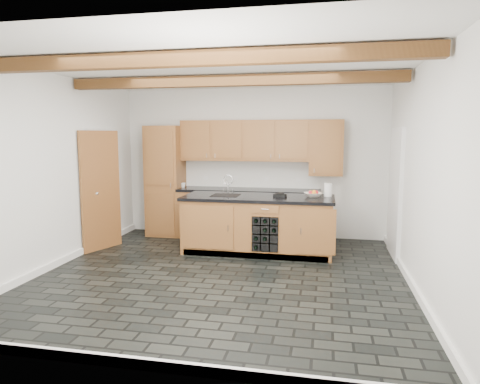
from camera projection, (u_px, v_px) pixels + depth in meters
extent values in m
plane|color=black|center=(222.00, 275.00, 5.92)|extent=(5.00, 5.00, 0.00)
plane|color=white|center=(253.00, 163.00, 8.17)|extent=(5.00, 0.00, 5.00)
plane|color=white|center=(55.00, 171.00, 6.23)|extent=(0.00, 5.00, 5.00)
plane|color=white|center=(419.00, 178.00, 5.25)|extent=(0.00, 5.00, 5.00)
plane|color=white|center=(221.00, 67.00, 5.56)|extent=(5.00, 5.00, 0.00)
cube|color=brown|center=(193.00, 59.00, 4.40)|extent=(4.90, 0.15, 0.15)
cube|color=brown|center=(231.00, 81.00, 6.15)|extent=(4.90, 0.15, 0.15)
cube|color=white|center=(61.00, 261.00, 6.40)|extent=(0.04, 5.00, 0.10)
cube|color=white|center=(411.00, 283.00, 5.43)|extent=(0.04, 5.00, 0.10)
cube|color=white|center=(150.00, 364.00, 3.51)|extent=(5.00, 0.04, 0.10)
cube|color=white|center=(103.00, 187.00, 7.53)|extent=(0.06, 0.94, 2.04)
cube|color=#9C6532|center=(101.00, 191.00, 7.17)|extent=(0.31, 0.77, 2.00)
cube|color=white|center=(396.00, 193.00, 6.77)|extent=(0.06, 0.98, 2.04)
cube|color=black|center=(397.00, 194.00, 6.76)|extent=(0.02, 0.86, 1.96)
cube|color=#9C6532|center=(166.00, 181.00, 8.25)|extent=(0.65, 0.60, 2.10)
cube|color=#9C6532|center=(248.00, 215.00, 8.01)|extent=(2.60, 0.60, 0.88)
cube|color=black|center=(248.00, 190.00, 7.95)|extent=(2.64, 0.62, 0.05)
cube|color=white|center=(251.00, 174.00, 8.19)|extent=(2.60, 0.02, 0.52)
cube|color=#9C6532|center=(244.00, 141.00, 7.97)|extent=(2.40, 0.35, 0.75)
cube|color=#9C6532|center=(326.00, 148.00, 7.69)|extent=(0.60, 0.35, 1.00)
cube|color=#9C6532|center=(258.00, 226.00, 7.07)|extent=(2.40, 0.90, 0.88)
cube|color=black|center=(258.00, 198.00, 7.01)|extent=(2.46, 0.96, 0.05)
cube|color=#9C6532|center=(209.00, 227.00, 6.76)|extent=(0.80, 0.02, 0.70)
cube|color=#9C6532|center=(316.00, 232.00, 6.43)|extent=(0.60, 0.02, 0.70)
cube|color=black|center=(266.00, 232.00, 6.74)|extent=(0.42, 0.30, 0.56)
cylinder|color=black|center=(257.00, 246.00, 6.75)|extent=(0.07, 0.26, 0.07)
cylinder|color=black|center=(257.00, 237.00, 6.74)|extent=(0.07, 0.26, 0.07)
cylinder|color=black|center=(266.00, 229.00, 6.69)|extent=(0.07, 0.26, 0.07)
cylinder|color=black|center=(266.00, 237.00, 6.71)|extent=(0.07, 0.26, 0.07)
cylinder|color=black|center=(275.00, 229.00, 6.66)|extent=(0.07, 0.26, 0.07)
cylinder|color=black|center=(257.00, 220.00, 6.70)|extent=(0.07, 0.26, 0.07)
cylinder|color=black|center=(266.00, 220.00, 6.67)|extent=(0.07, 0.26, 0.07)
cylinder|color=black|center=(275.00, 220.00, 6.65)|extent=(0.07, 0.26, 0.07)
cube|color=black|center=(226.00, 196.00, 7.11)|extent=(0.45, 0.40, 0.02)
cylinder|color=silver|center=(228.00, 188.00, 7.28)|extent=(0.02, 0.02, 0.20)
torus|color=silver|center=(228.00, 180.00, 7.26)|extent=(0.18, 0.02, 0.18)
cylinder|color=silver|center=(223.00, 191.00, 7.30)|extent=(0.02, 0.02, 0.08)
cylinder|color=silver|center=(233.00, 192.00, 7.27)|extent=(0.02, 0.02, 0.08)
cube|color=black|center=(280.00, 195.00, 6.94)|extent=(0.22, 0.15, 0.04)
cylinder|color=black|center=(280.00, 194.00, 6.93)|extent=(0.13, 0.13, 0.02)
imported|color=silver|center=(313.00, 195.00, 6.92)|extent=(0.36, 0.36, 0.07)
sphere|color=red|center=(316.00, 193.00, 6.91)|extent=(0.07, 0.07, 0.07)
sphere|color=orange|center=(314.00, 192.00, 6.96)|extent=(0.07, 0.07, 0.07)
sphere|color=olive|center=(311.00, 192.00, 6.96)|extent=(0.07, 0.07, 0.07)
sphere|color=red|center=(311.00, 193.00, 6.90)|extent=(0.07, 0.07, 0.07)
sphere|color=orange|center=(314.00, 193.00, 6.87)|extent=(0.07, 0.07, 0.07)
cylinder|color=white|center=(328.00, 190.00, 6.98)|extent=(0.13, 0.13, 0.21)
imported|color=white|center=(183.00, 185.00, 8.19)|extent=(0.10, 0.10, 0.09)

